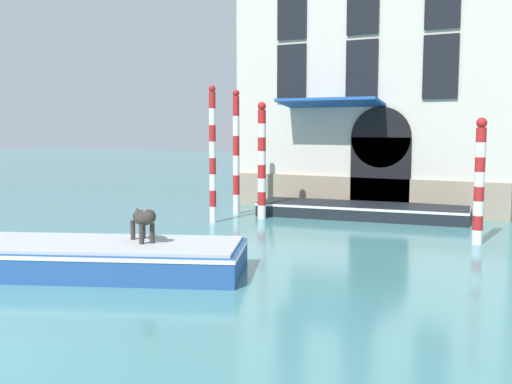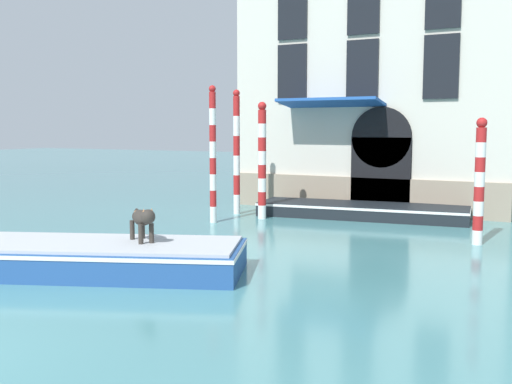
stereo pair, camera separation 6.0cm
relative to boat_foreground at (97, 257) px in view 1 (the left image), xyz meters
name	(u,v)px [view 1 (the left image)]	position (x,y,z in m)	size (l,w,h in m)	color
palazzo_left	(386,16)	(2.22, 14.23, 7.00)	(10.04, 7.40, 14.74)	beige
boat_foreground	(97,257)	(0.00, 0.00, 0.00)	(6.52, 4.32, 0.65)	#234C8C
dog_on_deck	(143,219)	(0.86, 0.48, 0.79)	(0.98, 0.74, 0.75)	#332D28
boat_moored_near_palazzo	(361,210)	(2.67, 9.98, -0.10)	(7.11, 2.66, 0.46)	black
mooring_pole_0	(479,181)	(6.73, 6.82, 1.32)	(0.27, 0.27, 3.28)	white
mooring_pole_1	(262,160)	(-0.22, 8.25, 1.61)	(0.28, 0.28, 3.86)	white
mooring_pole_2	(236,152)	(-1.50, 8.82, 1.83)	(0.24, 0.24, 4.32)	white
mooring_pole_3	(213,154)	(-1.24, 6.80, 1.84)	(0.22, 0.22, 4.34)	white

